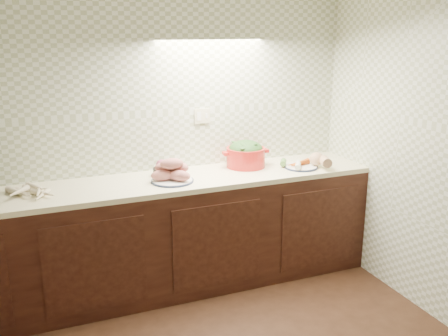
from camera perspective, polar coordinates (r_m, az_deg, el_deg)
name	(u,v)px	position (r m, az deg, el deg)	size (l,w,h in m)	color
room	(219,119)	(2.21, -0.52, 5.60)	(3.60, 3.60, 2.60)	black
counter	(68,309)	(3.13, -17.45, -15.07)	(3.60, 3.60, 0.90)	black
parsnip_pile	(36,190)	(3.72, -20.69, -2.33)	(0.39, 0.32, 0.07)	#F4EAC2
sweet_potato_plate	(172,173)	(3.76, -5.95, -0.54)	(0.33, 0.32, 0.18)	#192342
onion_bowl	(164,170)	(3.92, -6.93, -0.17)	(0.17, 0.17, 0.13)	black
dutch_oven	(246,154)	(4.13, 2.50, 1.62)	(0.40, 0.34, 0.22)	red
veg_plate	(308,162)	(4.18, 9.58, 0.67)	(0.40, 0.32, 0.13)	#192342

